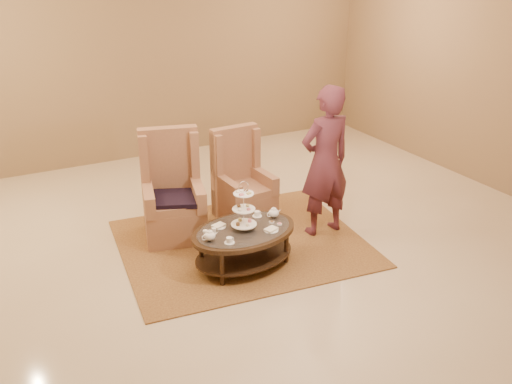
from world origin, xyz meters
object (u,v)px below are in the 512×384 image
armchair_left (173,201)px  armchair_right (241,189)px  person (325,162)px  tea_table (244,236)px

armchair_left → armchair_right: (0.95, 0.05, -0.05)m
armchair_left → person: bearing=-12.0°
armchair_left → person: (1.65, -0.81, 0.49)m
tea_table → armchair_right: armchair_right is taller
armchair_right → person: size_ratio=0.64×
tea_table → armchair_left: armchair_left is taller
tea_table → person: person is taller
person → armchair_left: bearing=-27.9°
tea_table → person: size_ratio=0.70×
tea_table → armchair_left: bearing=104.0°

